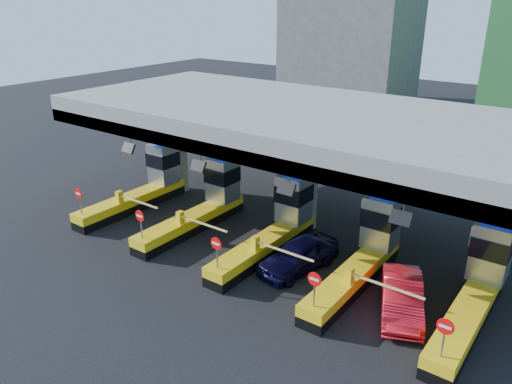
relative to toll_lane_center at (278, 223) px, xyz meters
The scene contains 10 objects.
ground 1.42m from the toll_lane_center, 90.42° to the right, with size 120.00×120.00×0.00m, color black.
toll_canopy 5.40m from the toll_lane_center, 90.02° to the left, with size 28.00×12.09×7.00m.
toll_lane_far_left 10.00m from the toll_lane_center, behind, with size 4.43×8.00×4.16m.
toll_lane_left 5.00m from the toll_lane_center, behind, with size 4.43×8.00×4.16m.
toll_lane_center is the anchor object (origin of this frame).
toll_lane_right 5.00m from the toll_lane_center, ahead, with size 4.43×8.00×4.16m.
toll_lane_far_right 10.00m from the toll_lane_center, ahead, with size 4.43×8.00×4.16m.
bg_building_concrete 39.11m from the toll_lane_center, 111.40° to the left, with size 14.00×10.00×18.00m, color #4C4C49.
van 2.60m from the toll_lane_center, 32.10° to the right, with size 1.83×4.54×1.55m, color black.
red_car 7.71m from the toll_lane_center, 13.48° to the right, with size 1.59×4.56×1.50m, color red.
Camera 1 is at (13.04, -19.41, 12.54)m, focal length 35.00 mm.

